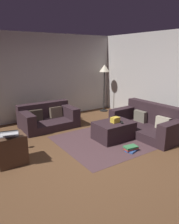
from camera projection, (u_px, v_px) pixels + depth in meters
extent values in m
plane|color=brown|center=(80.00, 161.00, 4.11)|extent=(6.40, 6.40, 0.00)
cube|color=#BCB7B2|center=(24.00, 78.00, 6.28)|extent=(6.40, 0.12, 2.60)
cube|color=#2D1E23|center=(49.00, 124.00, 5.97)|extent=(1.51, 0.96, 0.21)
cube|color=#2D1E23|center=(43.00, 110.00, 6.17)|extent=(1.50, 0.25, 0.44)
cube|color=#2D1E23|center=(69.00, 111.00, 6.24)|extent=(0.24, 0.96, 0.32)
cube|color=#2D1E23|center=(26.00, 118.00, 5.56)|extent=(0.24, 0.96, 0.32)
cube|color=brown|center=(56.00, 112.00, 6.19)|extent=(0.36, 0.17, 0.31)
cube|color=#372D24|center=(36.00, 115.00, 5.87)|extent=(0.37, 0.15, 0.30)
cube|color=#2D1E23|center=(146.00, 130.00, 5.45)|extent=(1.06, 1.83, 0.21)
cube|color=#2D1E23|center=(156.00, 114.00, 5.56)|extent=(0.31, 1.80, 0.54)
cube|color=#2D1E23|center=(174.00, 129.00, 4.77)|extent=(0.99, 0.28, 0.33)
cube|color=#2D1E23|center=(125.00, 113.00, 5.98)|extent=(0.99, 0.28, 0.33)
cube|color=#BCB299|center=(163.00, 123.00, 5.20)|extent=(0.16, 0.37, 0.30)
cube|color=#716B5B|center=(140.00, 116.00, 5.76)|extent=(0.15, 0.36, 0.30)
cube|color=#2D1E23|center=(114.00, 130.00, 5.14)|extent=(0.90, 0.65, 0.43)
cube|color=gold|center=(115.00, 120.00, 5.04)|extent=(0.20, 0.15, 0.13)
cube|color=black|center=(122.00, 122.00, 5.03)|extent=(0.12, 0.16, 0.02)
cube|color=#4C3323|center=(11.00, 149.00, 3.97)|extent=(0.52, 0.44, 0.56)
cube|color=silver|center=(9.00, 135.00, 3.89)|extent=(0.36, 0.31, 0.02)
cube|color=black|center=(9.00, 132.00, 3.70)|extent=(0.36, 0.29, 0.11)
cube|color=#2D5193|center=(132.00, 150.00, 4.53)|extent=(0.31, 0.25, 0.04)
cube|color=#B7332D|center=(131.00, 148.00, 4.53)|extent=(0.30, 0.16, 0.04)
cube|color=#387A47|center=(131.00, 147.00, 4.52)|extent=(0.30, 0.21, 0.04)
cylinder|color=black|center=(104.00, 111.00, 7.70)|extent=(0.28, 0.28, 0.02)
cylinder|color=black|center=(104.00, 92.00, 7.51)|extent=(0.04, 0.04, 1.40)
cone|color=beige|center=(105.00, 68.00, 7.30)|extent=(0.36, 0.36, 0.24)
cube|color=#4A3235|center=(113.00, 139.00, 5.19)|extent=(2.60, 2.00, 0.01)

